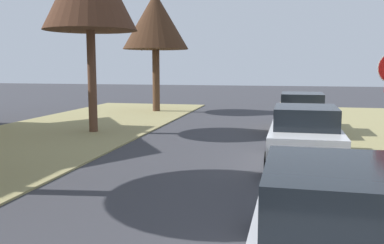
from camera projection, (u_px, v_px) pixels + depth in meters
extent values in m
cylinder|color=brown|center=(92.00, 82.00, 16.70)|extent=(0.34, 0.34, 3.95)
cylinder|color=brown|center=(92.00, 12.00, 15.74)|extent=(1.31, 0.88, 1.34)
cylinder|color=brown|center=(101.00, 18.00, 16.16)|extent=(0.41, 1.17, 1.00)
cylinder|color=brown|center=(84.00, 18.00, 16.84)|extent=(0.96, 1.10, 1.19)
cylinder|color=#503524|center=(156.00, 80.00, 24.49)|extent=(0.41, 0.41, 3.54)
cone|color=#402819|center=(155.00, 21.00, 24.05)|extent=(3.74, 3.74, 3.18)
cylinder|color=#503524|center=(151.00, 42.00, 24.71)|extent=(1.08, 1.10, 1.04)
cylinder|color=#503524|center=(148.00, 41.00, 24.23)|extent=(0.31, 1.01, 1.10)
cube|color=#BCBCC1|center=(335.00, 244.00, 4.92)|extent=(1.89, 4.43, 0.85)
cube|color=black|center=(340.00, 191.00, 4.62)|extent=(1.64, 2.05, 0.56)
cylinder|color=black|center=(267.00, 215.00, 6.75)|extent=(0.21, 0.60, 0.60)
cylinder|color=black|center=(384.00, 224.00, 6.35)|extent=(0.21, 0.60, 0.60)
cube|color=white|center=(304.00, 142.00, 11.60)|extent=(1.89, 4.43, 0.85)
cube|color=black|center=(306.00, 117.00, 11.30)|extent=(1.64, 2.05, 0.56)
cylinder|color=black|center=(274.00, 141.00, 13.43)|extent=(0.21, 0.60, 0.60)
cylinder|color=black|center=(332.00, 143.00, 13.04)|extent=(0.21, 0.60, 0.60)
cylinder|color=black|center=(269.00, 164.00, 10.24)|extent=(0.21, 0.60, 0.60)
cylinder|color=black|center=(345.00, 168.00, 9.85)|extent=(0.21, 0.60, 0.60)
cube|color=tan|center=(301.00, 117.00, 17.19)|extent=(1.89, 4.43, 0.85)
cube|color=black|center=(302.00, 100.00, 16.89)|extent=(1.64, 2.05, 0.56)
cylinder|color=black|center=(280.00, 119.00, 19.02)|extent=(0.21, 0.60, 0.60)
cylinder|color=black|center=(321.00, 120.00, 18.63)|extent=(0.21, 0.60, 0.60)
cylinder|color=black|center=(278.00, 129.00, 15.84)|extent=(0.21, 0.60, 0.60)
cylinder|color=black|center=(327.00, 131.00, 15.44)|extent=(0.21, 0.60, 0.60)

